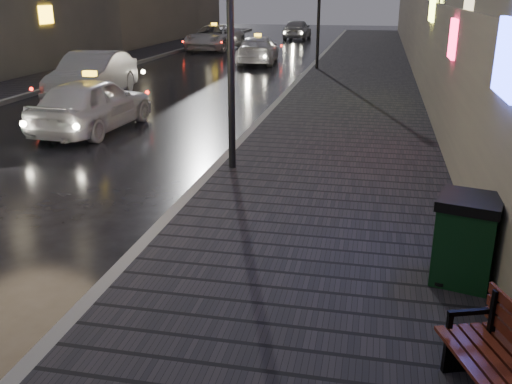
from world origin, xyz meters
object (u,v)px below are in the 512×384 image
car_left_mid (93,76)px  taxi_mid (258,50)px  taxi_far (214,37)px  car_far (297,29)px  taxi_near (93,104)px  trash_bin (466,239)px

car_left_mid → taxi_mid: (3.48, 11.09, -0.11)m
taxi_far → car_far: 10.10m
taxi_near → car_left_mid: size_ratio=0.88×
trash_bin → car_left_mid: car_left_mid is taller
taxi_far → car_far: (3.96, 9.29, -0.01)m
taxi_near → car_far: 31.31m
trash_bin → car_far: car_far is taller
car_left_mid → taxi_far: size_ratio=0.88×
taxi_near → taxi_far: taxi_far is taller
trash_bin → taxi_mid: (-7.26, 22.57, -0.03)m
trash_bin → car_far: (-7.44, 38.34, 0.04)m
car_left_mid → taxi_mid: bearing=66.8°
taxi_near → taxi_mid: (1.24, 15.52, -0.04)m
car_left_mid → taxi_mid: car_left_mid is taller
car_far → taxi_near: bearing=89.1°
taxi_far → car_left_mid: bearing=-82.6°
taxi_mid → car_left_mid: bearing=67.2°
taxi_mid → car_far: bearing=-94.7°
trash_bin → taxi_far: size_ratio=0.20×
taxi_near → car_far: (1.06, 31.29, 0.02)m
taxi_mid → taxi_far: (-4.14, 6.48, 0.08)m
taxi_mid → taxi_far: size_ratio=0.86×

